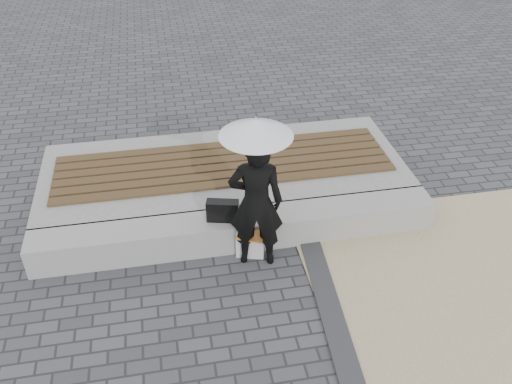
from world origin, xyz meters
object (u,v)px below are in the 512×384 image
Objects in this scene: handbag at (223,211)px; seating_ledge at (238,230)px; canvas_tote at (250,244)px; woman at (256,203)px; parasol at (256,127)px.

seating_ledge is at bearing 21.72° from handbag.
handbag reaches higher than canvas_tote.
seating_ledge is 0.38m from handbag.
woman is 0.57m from handbag.
seating_ledge is at bearing -54.71° from woman.
parasol reaches higher than canvas_tote.
woman is 4.41× the size of handbag.
woman is (0.16, -0.36, 0.65)m from seating_ledge.
woman reaches higher than canvas_tote.
parasol reaches higher than seating_ledge.
seating_ledge is 12.94× the size of handbag.
canvas_tote is at bearing -47.71° from woman.
seating_ledge is 2.93× the size of woman.
handbag is at bearing 155.65° from canvas_tote.
seating_ledge is 14.35× the size of canvas_tote.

